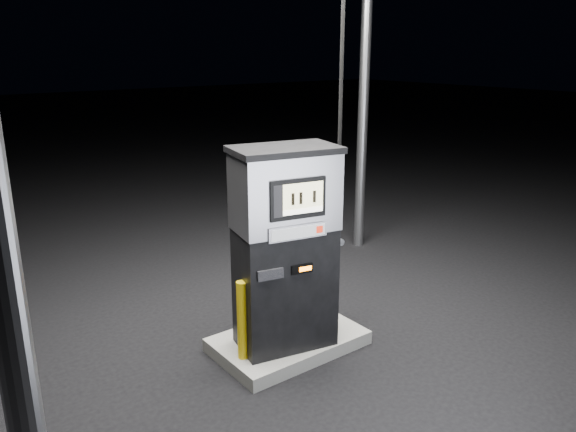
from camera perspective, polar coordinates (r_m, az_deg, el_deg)
ground at (r=6.41m, az=0.03°, el=-13.19°), size 80.00×80.00×0.00m
pump_island at (r=6.37m, az=0.03°, el=-12.60°), size 1.60×1.00×0.15m
fuel_dispenser at (r=5.74m, az=-0.27°, el=-3.15°), size 1.23×0.83×4.41m
bollard_left at (r=5.75m, az=-4.65°, el=-10.52°), size 0.14×0.14×0.84m
bollard_right at (r=6.72m, az=4.06°, el=-6.53°), size 0.14×0.14×0.79m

